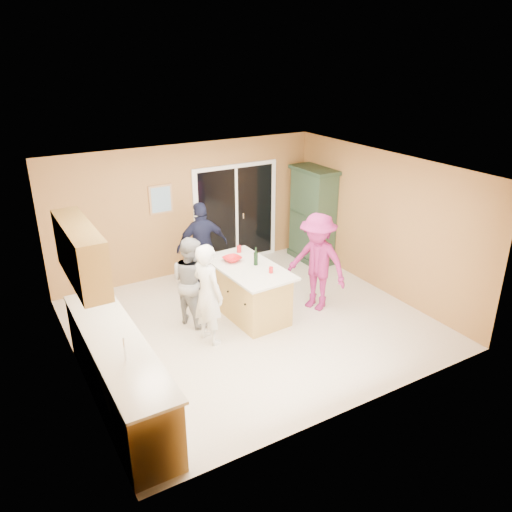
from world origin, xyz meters
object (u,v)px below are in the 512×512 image
kitchen_island (248,292)px  woman_magenta (317,262)px  woman_grey (191,281)px  woman_navy (202,246)px  green_hutch (313,216)px  woman_white (208,294)px

kitchen_island → woman_magenta: size_ratio=1.00×
woman_grey → woman_navy: 1.31m
woman_magenta → woman_grey: bearing=-129.1°
kitchen_island → woman_magenta: bearing=-21.8°
green_hutch → woman_magenta: (-1.23, -1.82, -0.11)m
woman_magenta → woman_navy: bearing=-164.1°
green_hutch → woman_white: (-3.31, -1.86, -0.17)m
woman_white → woman_navy: 1.92m
green_hutch → woman_white: size_ratio=1.24×
green_hutch → woman_grey: (-3.30, -1.19, -0.23)m
woman_grey → woman_navy: (0.71, 1.10, 0.09)m
kitchen_island → woman_white: (-0.94, -0.43, 0.39)m
green_hutch → woman_navy: 2.59m
kitchen_island → woman_navy: bearing=96.5°
kitchen_island → woman_white: size_ratio=1.07×
kitchen_island → green_hutch: 2.82m
woman_white → woman_magenta: size_ratio=0.94×
green_hutch → woman_magenta: size_ratio=1.16×
woman_navy → green_hutch: bearing=-172.5°
woman_white → woman_grey: bearing=-15.9°
kitchen_island → woman_grey: (-0.93, 0.24, 0.33)m
woman_navy → woman_magenta: woman_magenta is taller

